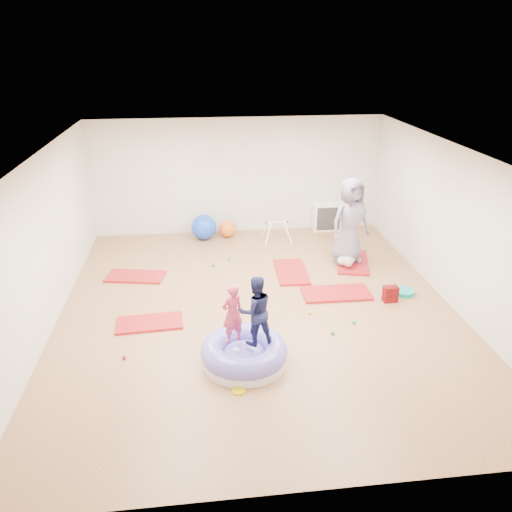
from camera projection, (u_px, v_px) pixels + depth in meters
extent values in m
cube|color=#9B674C|center=(258.00, 308.00, 8.99)|extent=(7.00, 8.00, 0.01)
cube|color=white|center=(258.00, 153.00, 7.87)|extent=(7.00, 8.00, 0.01)
cube|color=beige|center=(238.00, 176.00, 12.07)|extent=(7.00, 0.01, 2.80)
cube|color=beige|center=(309.00, 386.00, 4.79)|extent=(7.00, 0.01, 2.80)
cube|color=beige|center=(43.00, 245.00, 8.05)|extent=(0.01, 8.00, 2.80)
cube|color=beige|center=(454.00, 227.00, 8.81)|extent=(0.01, 8.00, 2.80)
cube|color=#AB2D12|center=(150.00, 323.00, 8.49)|extent=(1.14, 0.63, 0.05)
cube|color=#AB2D12|center=(135.00, 276.00, 10.14)|extent=(1.24, 0.78, 0.05)
cube|color=#AB2D12|center=(291.00, 272.00, 10.34)|extent=(0.65, 1.24, 0.05)
cube|color=#AB2D12|center=(336.00, 293.00, 9.46)|extent=(1.29, 0.66, 0.05)
cube|color=#AB2D12|center=(352.00, 262.00, 10.79)|extent=(0.95, 1.41, 0.05)
cylinder|color=silver|center=(244.00, 358.00, 7.47)|extent=(1.26, 1.26, 0.14)
torus|color=#635CCA|center=(244.00, 351.00, 7.42)|extent=(1.30, 1.30, 0.35)
ellipsoid|color=#635CCA|center=(244.00, 355.00, 7.45)|extent=(0.69, 0.69, 0.31)
imported|color=#CB3757|center=(232.00, 311.00, 7.22)|extent=(0.41, 0.35, 0.94)
imported|color=#181D4B|center=(255.00, 308.00, 7.17)|extent=(0.60, 0.51, 1.08)
imported|color=slate|center=(350.00, 221.00, 10.41)|extent=(1.04, 0.85, 1.83)
ellipsoid|color=#A8C2CC|center=(346.00, 261.00, 10.52)|extent=(0.38, 0.24, 0.22)
sphere|color=tan|center=(348.00, 263.00, 10.35)|extent=(0.18, 0.18, 0.18)
sphere|color=#D4B800|center=(254.00, 364.00, 7.41)|extent=(0.06, 0.06, 0.06)
sphere|color=#1A8E3D|center=(213.00, 265.00, 10.61)|extent=(0.06, 0.06, 0.06)
sphere|color=#D4B800|center=(310.00, 313.00, 8.79)|extent=(0.06, 0.06, 0.06)
sphere|color=#1A8E3D|center=(229.00, 259.00, 10.92)|extent=(0.06, 0.06, 0.06)
sphere|color=red|center=(157.00, 279.00, 10.02)|extent=(0.06, 0.06, 0.06)
sphere|color=#1A8E3D|center=(160.00, 278.00, 10.04)|extent=(0.06, 0.06, 0.06)
sphere|color=red|center=(293.00, 272.00, 10.30)|extent=(0.06, 0.06, 0.06)
sphere|color=#1A8E3D|center=(354.00, 322.00, 8.50)|extent=(0.06, 0.06, 0.06)
sphere|color=red|center=(124.00, 357.00, 7.56)|extent=(0.06, 0.06, 0.06)
sphere|color=#1A8E3D|center=(333.00, 333.00, 8.18)|extent=(0.06, 0.06, 0.06)
sphere|color=blue|center=(204.00, 227.00, 11.99)|extent=(0.61, 0.61, 0.61)
sphere|color=orange|center=(228.00, 229.00, 12.15)|extent=(0.41, 0.41, 0.41)
cylinder|color=white|center=(268.00, 235.00, 11.58)|extent=(0.19, 0.20, 0.52)
cylinder|color=white|center=(265.00, 228.00, 11.99)|extent=(0.19, 0.20, 0.52)
cylinder|color=white|center=(288.00, 234.00, 11.64)|extent=(0.19, 0.20, 0.52)
cylinder|color=white|center=(285.00, 227.00, 12.04)|extent=(0.19, 0.20, 0.52)
cylinder|color=white|center=(277.00, 222.00, 11.72)|extent=(0.50, 0.03, 0.03)
sphere|color=red|center=(266.00, 223.00, 11.69)|extent=(0.06, 0.06, 0.06)
sphere|color=blue|center=(287.00, 222.00, 11.75)|extent=(0.06, 0.06, 0.06)
cube|color=white|center=(327.00, 217.00, 12.55)|extent=(0.68, 0.33, 0.68)
cube|color=#2F2F2F|center=(328.00, 219.00, 12.41)|extent=(0.59, 0.02, 0.59)
cube|color=white|center=(327.00, 217.00, 12.51)|extent=(0.02, 0.23, 0.60)
cube|color=white|center=(327.00, 217.00, 12.51)|extent=(0.60, 0.23, 0.02)
cylinder|color=#0C988A|center=(404.00, 292.00, 9.48)|extent=(0.38, 0.38, 0.08)
cube|color=#9E070E|center=(390.00, 294.00, 9.17)|extent=(0.27, 0.17, 0.30)
cylinder|color=#D4B800|center=(239.00, 390.00, 6.87)|extent=(0.19, 0.19, 0.03)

